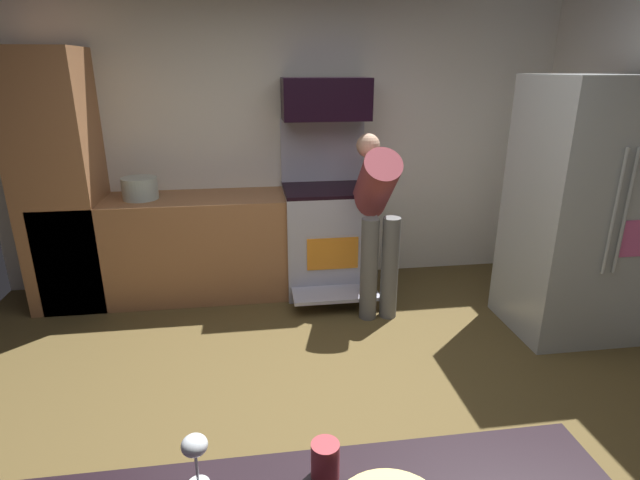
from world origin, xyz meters
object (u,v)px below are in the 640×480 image
refrigerator (579,210)px  stock_pot (140,188)px  person_cook (376,210)px  microwave (326,99)px  wine_glass_extra (195,449)px  oven_range (327,235)px  mug_coffee (325,460)px

refrigerator → stock_pot: refrigerator is taller
person_cook → microwave: bearing=119.4°
microwave → person_cook: 1.06m
microwave → wine_glass_extra: bearing=-104.5°
person_cook → stock_pot: bearing=165.4°
microwave → refrigerator: refrigerator is taller
refrigerator → wine_glass_extra: 3.35m
oven_range → mug_coffee: size_ratio=14.27×
person_cook → wine_glass_extra: bearing=-113.6°
stock_pot → mug_coffee: bearing=-71.2°
microwave → wine_glass_extra: (-0.84, -3.25, -0.67)m
wine_glass_extra → person_cook: bearing=66.4°
mug_coffee → refrigerator: bearing=44.1°
refrigerator → wine_glass_extra: (-2.57, -2.14, 0.07)m
microwave → stock_pot: 1.74m
wine_glass_extra → mug_coffee: wine_glass_extra is taller
refrigerator → oven_range: bearing=149.7°
oven_range → microwave: 1.19m
microwave → refrigerator: (1.73, -1.10, -0.74)m
wine_glass_extra → stock_pot: stock_pot is taller
oven_range → wine_glass_extra: bearing=-104.9°
refrigerator → stock_pot: size_ratio=6.54×
person_cook → wine_glass_extra: person_cook is taller
person_cook → mug_coffee: bearing=-107.1°
oven_range → mug_coffee: bearing=-99.0°
mug_coffee → stock_pot: size_ratio=0.37×
person_cook → mug_coffee: 2.81m
refrigerator → wine_glass_extra: bearing=-140.1°
microwave → person_cook: (0.32, -0.58, -0.83)m
person_cook → refrigerator: bearing=-20.6°
oven_range → stock_pot: (-1.58, 0.01, 0.48)m
wine_glass_extra → stock_pot: size_ratio=0.55×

